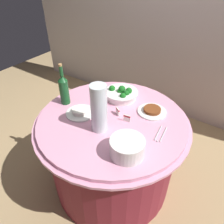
# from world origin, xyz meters

# --- Properties ---
(ground_plane) EXTENTS (6.00, 6.00, 0.00)m
(ground_plane) POSITION_xyz_m (0.00, 0.00, 0.00)
(ground_plane) COLOR tan
(back_wall) EXTENTS (4.40, 0.10, 2.60)m
(back_wall) POSITION_xyz_m (0.00, 1.40, 1.30)
(back_wall) COLOR beige
(back_wall) RESTS_ON ground_plane
(buffet_table) EXTENTS (1.16, 1.16, 0.74)m
(buffet_table) POSITION_xyz_m (0.00, 0.00, 0.38)
(buffet_table) COLOR maroon
(buffet_table) RESTS_ON ground_plane
(broccoli_bowl) EXTENTS (0.28, 0.28, 0.11)m
(broccoli_bowl) POSITION_xyz_m (-0.09, 0.27, 0.78)
(broccoli_bowl) COLOR white
(broccoli_bowl) RESTS_ON buffet_table
(plate_stack) EXTENTS (0.21, 0.21, 0.11)m
(plate_stack) POSITION_xyz_m (0.27, -0.25, 0.80)
(plate_stack) COLOR white
(plate_stack) RESTS_ON buffet_table
(wine_bottle) EXTENTS (0.07, 0.07, 0.34)m
(wine_bottle) POSITION_xyz_m (-0.42, -0.05, 0.87)
(wine_bottle) COLOR #164A22
(wine_bottle) RESTS_ON buffet_table
(decorative_fruit_vase) EXTENTS (0.11, 0.11, 0.34)m
(decorative_fruit_vase) POSITION_xyz_m (-0.00, -0.15, 0.89)
(decorative_fruit_vase) COLOR silver
(decorative_fruit_vase) RESTS_ON buffet_table
(serving_tongs) EXTENTS (0.06, 0.17, 0.01)m
(serving_tongs) POSITION_xyz_m (0.37, 0.03, 0.74)
(serving_tongs) COLOR silver
(serving_tongs) RESTS_ON buffet_table
(food_plate_rice) EXTENTS (0.22, 0.22, 0.04)m
(food_plate_rice) POSITION_xyz_m (-0.22, -0.09, 0.76)
(food_plate_rice) COLOR white
(food_plate_rice) RESTS_ON buffet_table
(food_plate_stir_fry) EXTENTS (0.22, 0.22, 0.04)m
(food_plate_stir_fry) POSITION_xyz_m (0.22, 0.22, 0.75)
(food_plate_stir_fry) COLOR white
(food_plate_stir_fry) RESTS_ON buffet_table
(label_placard_front) EXTENTS (0.05, 0.03, 0.05)m
(label_placard_front) POSITION_xyz_m (0.01, 0.06, 0.77)
(label_placard_front) COLOR white
(label_placard_front) RESTS_ON buffet_table
(label_placard_mid) EXTENTS (0.05, 0.02, 0.05)m
(label_placard_mid) POSITION_xyz_m (0.11, 0.02, 0.77)
(label_placard_mid) COLOR white
(label_placard_mid) RESTS_ON buffet_table
(label_placard_rear) EXTENTS (0.05, 0.02, 0.05)m
(label_placard_rear) POSITION_xyz_m (-0.30, 0.30, 0.77)
(label_placard_rear) COLOR white
(label_placard_rear) RESTS_ON buffet_table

